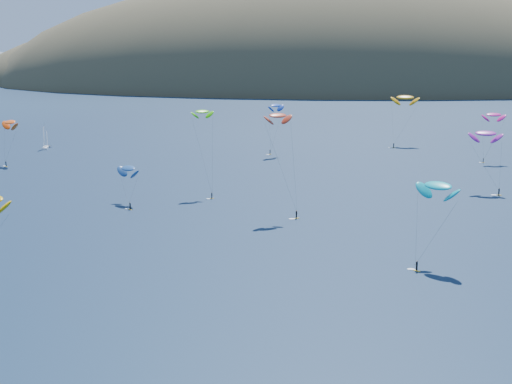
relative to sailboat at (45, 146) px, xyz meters
name	(u,v)px	position (x,y,z in m)	size (l,w,h in m)	color
island	(342,97)	(124.36, 372.13, -11.62)	(730.00, 300.00, 210.00)	#3D3526
sailboat	(45,146)	(0.00, 0.00, 0.00)	(8.41, 7.32, 10.09)	white
kitesurfer_1	(10,122)	(0.78, -31.80, 13.64)	(9.78, 12.63, 17.10)	gold
kitesurfer_3	(202,112)	(76.31, -70.41, 22.28)	(8.20, 12.95, 25.04)	gold
kitesurfer_4	(276,106)	(92.40, -2.75, 17.51)	(7.61, 8.37, 20.62)	gold
kitesurfer_5	(438,186)	(134.25, -130.28, 14.72)	(9.92, 12.35, 18.26)	gold
kitesurfer_6	(486,133)	(158.03, -59.78, 15.74)	(9.76, 11.19, 19.24)	gold
kitesurfer_8	(494,115)	(170.87, -11.15, 15.87)	(8.50, 5.89, 19.06)	gold
kitesurfer_9	(278,116)	(99.63, -93.18, 24.00)	(10.06, 10.25, 27.06)	gold
kitesurfer_10	(128,168)	(58.38, -85.83, 8.41)	(8.93, 13.65, 11.65)	gold
kitesurfer_11	(405,97)	(143.63, 27.77, 18.36)	(11.48, 15.47, 22.31)	gold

